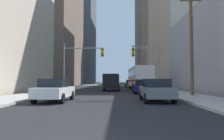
{
  "coord_description": "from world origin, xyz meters",
  "views": [
    {
      "loc": [
        0.9,
        -3.47,
        1.42
      ],
      "look_at": [
        0.0,
        27.76,
        2.96
      ],
      "focal_mm": 33.61,
      "sensor_mm": 36.0,
      "label": 1
    }
  ],
  "objects": [
    {
      "name": "building_left_mid_office",
      "position": [
        -18.31,
        49.84,
        16.06
      ],
      "size": [
        16.52,
        23.8,
        32.12
      ],
      "primitive_type": "cube",
      "color": "#66564C",
      "rests_on": "ground"
    },
    {
      "name": "building_left_far_tower",
      "position": [
        -18.73,
        87.03,
        30.86
      ],
      "size": [
        18.17,
        21.29,
        61.71
      ],
      "primitive_type": "cube",
      "color": "#4C515B",
      "rests_on": "ground"
    },
    {
      "name": "traffic_signal_near_left",
      "position": [
        -3.57,
        22.18,
        4.1
      ],
      "size": [
        4.97,
        0.44,
        6.0
      ],
      "color": "gray",
      "rests_on": "ground"
    },
    {
      "name": "building_right_mid_block",
      "position": [
        22.91,
        45.62,
        17.35
      ],
      "size": [
        25.86,
        26.4,
        34.69
      ],
      "primitive_type": "cube",
      "color": "#B7A893",
      "rests_on": "ground"
    },
    {
      "name": "sidewalk_right",
      "position": [
        6.89,
        50.0,
        0.07
      ],
      "size": [
        3.5,
        160.0,
        0.15
      ],
      "primitive_type": "cube",
      "color": "#9E9E99",
      "rests_on": "ground"
    },
    {
      "name": "street_lamp_right",
      "position": [
        5.39,
        32.05,
        4.58
      ],
      "size": [
        2.74,
        0.32,
        7.5
      ],
      "color": "gray",
      "rests_on": "ground"
    },
    {
      "name": "sedan_beige",
      "position": [
        -0.01,
        33.73,
        0.77
      ],
      "size": [
        1.95,
        4.26,
        1.52
      ],
      "color": "#C6B793",
      "rests_on": "ground"
    },
    {
      "name": "sedan_white",
      "position": [
        -3.36,
        10.52,
        0.77
      ],
      "size": [
        1.95,
        4.21,
        1.52
      ],
      "color": "white",
      "rests_on": "ground"
    },
    {
      "name": "sedan_green",
      "position": [
        3.31,
        38.79,
        0.77
      ],
      "size": [
        1.96,
        4.27,
        1.52
      ],
      "color": "#195938",
      "rests_on": "ground"
    },
    {
      "name": "sedan_navy",
      "position": [
        3.54,
        19.53,
        0.77
      ],
      "size": [
        1.96,
        4.27,
        1.52
      ],
      "color": "#141E4C",
      "rests_on": "ground"
    },
    {
      "name": "building_right_far_highrise",
      "position": [
        18.64,
        91.07,
        23.65
      ],
      "size": [
        17.77,
        28.34,
        47.3
      ],
      "primitive_type": "cube",
      "color": "#66564C",
      "rests_on": "ground"
    },
    {
      "name": "sedan_grey",
      "position": [
        3.45,
        10.76,
        0.77
      ],
      "size": [
        1.95,
        4.21,
        1.52
      ],
      "color": "slate",
      "rests_on": "ground"
    },
    {
      "name": "traffic_signal_near_right",
      "position": [
        4.37,
        22.18,
        4.02
      ],
      "size": [
        3.26,
        0.44,
        6.0
      ],
      "color": "gray",
      "rests_on": "ground"
    },
    {
      "name": "cargo_van_black",
      "position": [
        0.01,
        25.34,
        1.29
      ],
      "size": [
        2.16,
        5.26,
        2.26
      ],
      "color": "black",
      "rests_on": "ground"
    },
    {
      "name": "utility_pole_right",
      "position": [
        7.23,
        14.63,
        5.18
      ],
      "size": [
        2.2,
        0.28,
        9.8
      ],
      "color": "brown",
      "rests_on": "ground"
    },
    {
      "name": "sidewalk_left",
      "position": [
        -6.89,
        50.0,
        0.07
      ],
      "size": [
        3.5,
        160.0,
        0.15
      ],
      "primitive_type": "cube",
      "color": "#9E9E99",
      "rests_on": "ground"
    },
    {
      "name": "city_bus",
      "position": [
        4.24,
        29.52,
        1.93
      ],
      "size": [
        2.9,
        11.58,
        3.4
      ],
      "color": "silver",
      "rests_on": "ground"
    }
  ]
}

